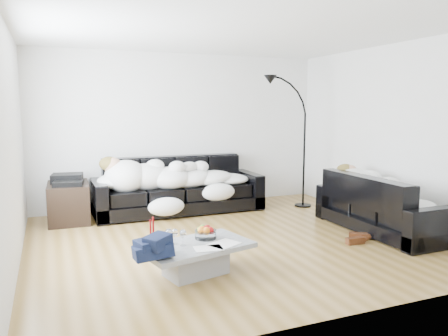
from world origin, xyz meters
name	(u,v)px	position (x,y,z in m)	size (l,w,h in m)	color
ground	(233,240)	(0.00, 0.00, 0.00)	(5.00, 5.00, 0.00)	brown
wall_back	(182,130)	(0.00, 2.25, 1.30)	(5.00, 0.02, 2.60)	silver
wall_left	(11,146)	(-2.50, 0.00, 1.30)	(0.02, 4.50, 2.60)	silver
wall_right	(390,135)	(2.50, 0.00, 1.30)	(0.02, 4.50, 2.60)	silver
ceiling	(233,32)	(0.00, 0.00, 2.60)	(5.00, 5.00, 0.00)	white
sofa_back	(179,185)	(-0.21, 1.75, 0.44)	(2.70, 0.93, 0.88)	black
sofa_right	(382,203)	(2.06, -0.38, 0.39)	(1.94, 0.83, 0.79)	black
sleeper_back	(179,173)	(-0.21, 1.70, 0.65)	(2.28, 0.79, 0.46)	white
sleeper_right	(382,187)	(2.06, -0.38, 0.62)	(1.66, 0.70, 0.41)	white
teal_cushion	(351,174)	(2.00, 0.22, 0.72)	(0.36, 0.30, 0.20)	#0D6154
coffee_table	(196,259)	(-0.80, -0.93, 0.16)	(1.10, 0.64, 0.32)	#939699
fruit_bowl	(206,232)	(-0.65, -0.78, 0.39)	(0.23, 0.23, 0.14)	white
wine_glass_a	(175,236)	(-1.00, -0.83, 0.40)	(0.06, 0.06, 0.15)	white
wine_glass_b	(169,238)	(-1.08, -0.92, 0.41)	(0.08, 0.08, 0.18)	white
wine_glass_c	(183,238)	(-0.94, -0.92, 0.40)	(0.07, 0.07, 0.16)	white
candle_left	(151,232)	(-1.22, -0.74, 0.44)	(0.04, 0.04, 0.24)	maroon
candle_right	(153,230)	(-1.19, -0.70, 0.45)	(0.05, 0.05, 0.26)	maroon
newspaper_a	(224,244)	(-0.54, -1.04, 0.33)	(0.30, 0.23, 0.01)	silver
newspaper_b	(208,248)	(-0.74, -1.11, 0.33)	(0.28, 0.20, 0.01)	silver
navy_jacket	(155,239)	(-1.28, -1.16, 0.49)	(0.37, 0.31, 0.19)	black
shoes	(357,238)	(1.44, -0.65, 0.05)	(0.41, 0.30, 0.09)	#472311
av_cabinet	(69,202)	(-1.91, 1.78, 0.29)	(0.58, 0.84, 0.58)	black
stereo	(67,179)	(-1.91, 1.78, 0.64)	(0.44, 0.34, 0.13)	black
floor_lamp	(304,150)	(1.89, 1.33, 0.97)	(0.71, 0.28, 1.95)	black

